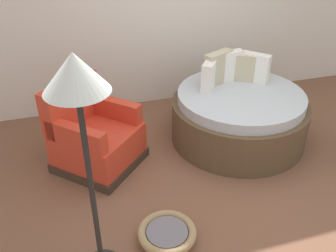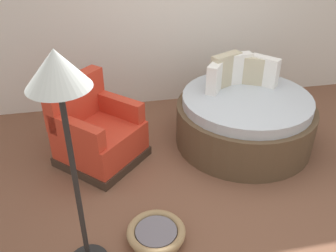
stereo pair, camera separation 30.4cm
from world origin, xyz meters
name	(u,v)px [view 2 (the right image)]	position (x,y,z in m)	size (l,w,h in m)	color
ground_plane	(222,183)	(0.00, 0.00, -0.01)	(8.00, 8.00, 0.02)	brown
round_daybed	(244,118)	(0.49, 0.71, 0.33)	(1.61, 1.61, 1.01)	brown
red_armchair	(96,134)	(-1.24, 0.69, 0.33)	(1.13, 1.13, 0.94)	#38281E
pet_basket	(156,234)	(-0.80, -0.62, 0.07)	(0.51, 0.51, 0.13)	#9E7F56
floor_lamp	(61,95)	(-1.38, -0.74, 1.53)	(0.40, 0.40, 1.82)	black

